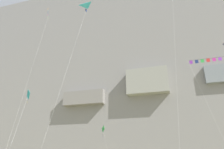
{
  "coord_description": "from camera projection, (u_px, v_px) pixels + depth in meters",
  "views": [
    {
      "loc": [
        6.03,
        -6.39,
        3.74
      ],
      "look_at": [
        -1.68,
        19.94,
        14.89
      ],
      "focal_mm": 32.38,
      "sensor_mm": 36.0,
      "label": 1
    }
  ],
  "objects": [
    {
      "name": "kite_diamond_far_left",
      "position": [
        27.0,
        97.0,
        33.66
      ],
      "size": [
        2.89,
        6.13,
        14.25
      ],
      "color": "teal",
      "rests_on": "ground"
    },
    {
      "name": "kite_banner_upper_left",
      "position": [
        42.0,
        33.0,
        41.35
      ],
      "size": [
        2.44,
        5.48,
        32.61
      ],
      "color": "black",
      "rests_on": "ground"
    },
    {
      "name": "kite_diamond_high_center",
      "position": [
        104.0,
        131.0,
        41.59
      ],
      "size": [
        3.45,
        3.57,
        9.78
      ],
      "color": "green",
      "rests_on": "ground"
    },
    {
      "name": "kite_banner_far_right",
      "position": [
        209.0,
        63.0,
        31.16
      ],
      "size": [
        5.9,
        1.35,
        17.92
      ],
      "color": "black",
      "rests_on": "ground"
    },
    {
      "name": "kite_delta_near_cliff",
      "position": [
        87.0,
        14.0,
        33.19
      ],
      "size": [
        3.59,
        6.63,
        26.21
      ],
      "color": "#38B2D1",
      "rests_on": "ground"
    },
    {
      "name": "cliff_face",
      "position": [
        150.0,
        68.0,
        78.5
      ],
      "size": [
        180.0,
        27.67,
        71.62
      ],
      "color": "gray",
      "rests_on": "ground"
    }
  ]
}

